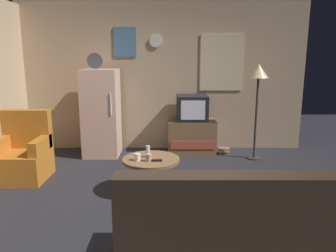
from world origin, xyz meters
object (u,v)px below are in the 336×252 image
(armchair, at_px, (22,155))
(standing_lamp, at_px, (257,79))
(mug_ceramic_white, at_px, (136,157))
(couch, at_px, (226,237))
(remote_control, at_px, (155,160))
(mug_ceramic_tan, at_px, (147,158))
(tv_stand, at_px, (190,136))
(fridge, at_px, (100,113))
(crt_tv, at_px, (191,108))
(coffee_table, at_px, (150,176))
(wine_glass, at_px, (147,152))
(book_stack, at_px, (222,151))

(armchair, bearing_deg, standing_lamp, 14.39)
(standing_lamp, distance_m, mug_ceramic_white, 2.54)
(armchair, bearing_deg, couch, -39.58)
(mug_ceramic_white, height_order, remote_control, mug_ceramic_white)
(mug_ceramic_tan, relative_size, couch, 0.05)
(tv_stand, relative_size, standing_lamp, 0.53)
(fridge, height_order, mug_ceramic_white, fridge)
(couch, bearing_deg, crt_tv, 90.83)
(tv_stand, distance_m, mug_ceramic_tan, 2.00)
(coffee_table, relative_size, couch, 0.42)
(standing_lamp, height_order, wine_glass, standing_lamp)
(crt_tv, bearing_deg, standing_lamp, -17.78)
(wine_glass, height_order, armchair, armchair)
(crt_tv, bearing_deg, armchair, -153.43)
(mug_ceramic_tan, bearing_deg, tv_stand, 70.64)
(wine_glass, relative_size, couch, 0.09)
(coffee_table, height_order, mug_ceramic_white, mug_ceramic_white)
(remote_control, bearing_deg, wine_glass, 121.99)
(book_stack, bearing_deg, wine_glass, -127.36)
(crt_tv, height_order, mug_ceramic_tan, crt_tv)
(crt_tv, xyz_separation_m, book_stack, (0.58, -0.07, -0.76))
(coffee_table, distance_m, mug_ceramic_tan, 0.30)
(coffee_table, bearing_deg, wine_glass, 132.39)
(armchair, bearing_deg, fridge, 51.15)
(armchair, bearing_deg, coffee_table, -15.79)
(remote_control, bearing_deg, fridge, 117.45)
(couch, distance_m, book_stack, 3.31)
(crt_tv, distance_m, coffee_table, 1.97)
(book_stack, bearing_deg, coffee_table, -125.71)
(armchair, xyz_separation_m, couch, (2.53, -2.09, -0.03))
(tv_stand, distance_m, crt_tv, 0.52)
(fridge, relative_size, wine_glass, 11.80)
(standing_lamp, xyz_separation_m, wine_glass, (-1.73, -1.38, -0.82))
(book_stack, bearing_deg, standing_lamp, -29.15)
(coffee_table, height_order, mug_ceramic_tan, mug_ceramic_tan)
(fridge, relative_size, tv_stand, 2.11)
(tv_stand, bearing_deg, wine_glass, -111.54)
(fridge, xyz_separation_m, armchair, (-0.90, -1.12, -0.42))
(crt_tv, distance_m, wine_glass, 1.87)
(crt_tv, bearing_deg, coffee_table, -109.85)
(tv_stand, bearing_deg, armchair, -153.42)
(crt_tv, xyz_separation_m, standing_lamp, (1.05, -0.34, 0.54))
(crt_tv, bearing_deg, remote_control, -106.85)
(mug_ceramic_tan, bearing_deg, standing_lamp, 42.07)
(fridge, height_order, crt_tv, fridge)
(wine_glass, distance_m, couch, 1.79)
(wine_glass, xyz_separation_m, mug_ceramic_white, (-0.12, -0.14, -0.03))
(wine_glass, relative_size, armchair, 0.16)
(tv_stand, bearing_deg, fridge, -175.63)
(tv_stand, distance_m, armchair, 2.78)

